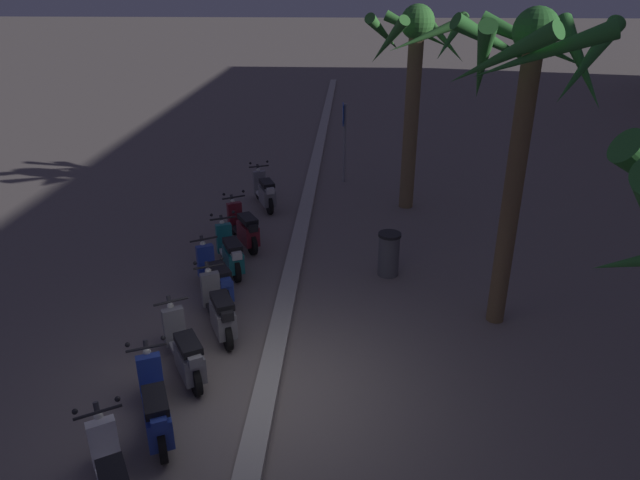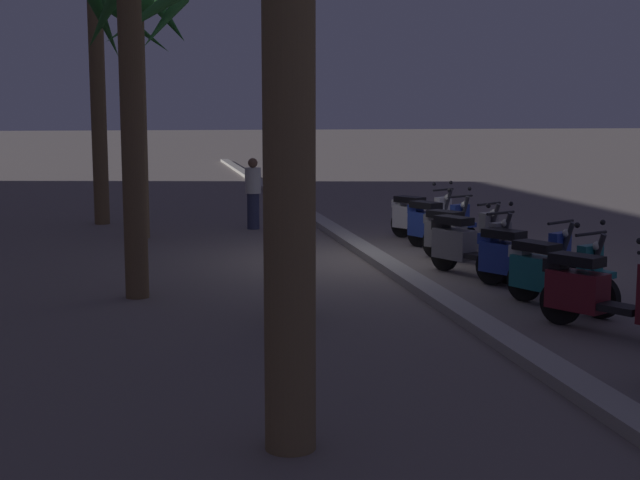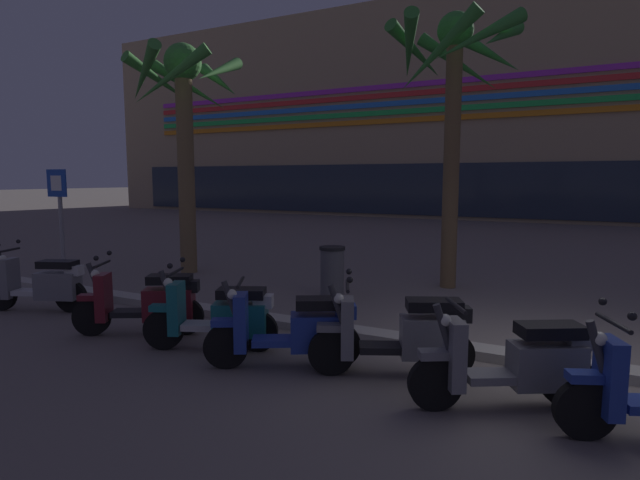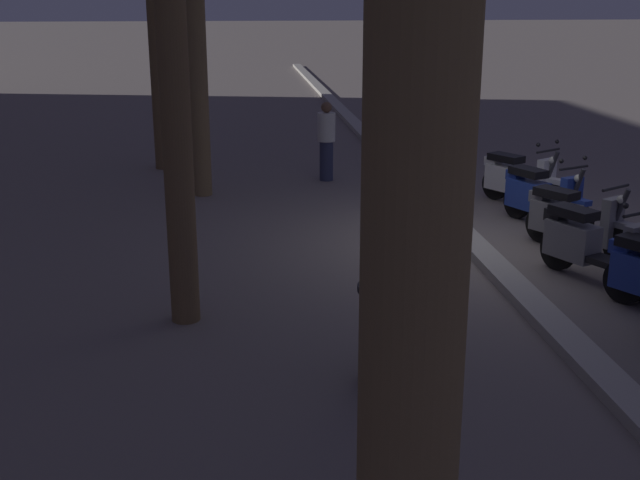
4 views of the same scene
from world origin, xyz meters
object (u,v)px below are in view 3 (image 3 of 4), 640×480
object	(u,v)px
scooter_maroon_far_back	(149,303)
scooter_blue_mid_front	(295,330)
palm_tree_far_corner	(184,103)
litter_bin	(332,271)
palm_tree_near_sign	(454,76)
scooter_grey_tail_end	(43,284)
scooter_grey_lead_nearest	(405,335)
crossing_sign	(60,210)
scooter_grey_mid_rear	(518,363)
scooter_teal_gap_after_mid	(220,316)

from	to	relation	value
scooter_maroon_far_back	scooter_blue_mid_front	distance (m)	2.47
palm_tree_far_corner	litter_bin	size ratio (longest dim) A/B	5.50
palm_tree_near_sign	litter_bin	distance (m)	4.47
scooter_grey_tail_end	scooter_grey_lead_nearest	xyz separation A→B (m)	(6.22, 0.09, 0.01)
scooter_blue_mid_front	palm_tree_near_sign	xyz separation A→B (m)	(0.50, 5.28, 3.72)
scooter_blue_mid_front	scooter_grey_lead_nearest	size ratio (longest dim) A/B	0.95
scooter_blue_mid_front	crossing_sign	xyz separation A→B (m)	(-7.42, 2.35, 1.06)
scooter_grey_mid_rear	palm_tree_near_sign	distance (m)	6.70
scooter_grey_lead_nearest	scooter_maroon_far_back	bearing A→B (deg)	-176.61
scooter_grey_mid_rear	scooter_blue_mid_front	bearing A→B (deg)	-178.62
palm_tree_far_corner	scooter_grey_lead_nearest	bearing A→B (deg)	-30.08
scooter_maroon_far_back	crossing_sign	size ratio (longest dim) A/B	0.68
scooter_grey_tail_end	scooter_blue_mid_front	xyz separation A→B (m)	(5.00, -0.25, -0.01)
scooter_grey_mid_rear	palm_tree_far_corner	bearing A→B (deg)	152.29
crossing_sign	scooter_maroon_far_back	bearing A→B (deg)	-24.19
litter_bin	palm_tree_near_sign	bearing A→B (deg)	47.51
scooter_maroon_far_back	scooter_blue_mid_front	bearing A→B (deg)	-2.83
palm_tree_near_sign	litter_bin	xyz separation A→B (m)	(-1.71, -1.87, -3.69)
scooter_teal_gap_after_mid	crossing_sign	distance (m)	6.75
palm_tree_near_sign	litter_bin	world-z (taller)	palm_tree_near_sign
scooter_grey_tail_end	scooter_grey_lead_nearest	size ratio (longest dim) A/B	0.97
palm_tree_near_sign	scooter_grey_mid_rear	bearing A→B (deg)	-69.70
scooter_blue_mid_front	scooter_grey_mid_rear	bearing A→B (deg)	1.38
scooter_blue_mid_front	litter_bin	xyz separation A→B (m)	(-1.21, 3.41, 0.04)
palm_tree_far_corner	palm_tree_near_sign	world-z (taller)	palm_tree_near_sign
scooter_blue_mid_front	crossing_sign	distance (m)	7.85
scooter_grey_mid_rear	crossing_sign	size ratio (longest dim) A/B	0.67
scooter_blue_mid_front	crossing_sign	world-z (taller)	crossing_sign
scooter_maroon_far_back	palm_tree_near_sign	world-z (taller)	palm_tree_near_sign
scooter_grey_mid_rear	scooter_teal_gap_after_mid	bearing A→B (deg)	179.95
scooter_grey_tail_end	palm_tree_far_corner	world-z (taller)	palm_tree_far_corner
scooter_teal_gap_after_mid	scooter_blue_mid_front	world-z (taller)	scooter_teal_gap_after_mid
litter_bin	scooter_grey_tail_end	bearing A→B (deg)	-140.10
scooter_grey_tail_end	scooter_grey_mid_rear	world-z (taller)	scooter_grey_tail_end
scooter_grey_tail_end	palm_tree_far_corner	xyz separation A→B (m)	(-0.34, 3.90, 3.44)
scooter_maroon_far_back	scooter_teal_gap_after_mid	xyz separation A→B (m)	(1.31, -0.06, -0.01)
palm_tree_far_corner	palm_tree_near_sign	distance (m)	5.96
palm_tree_far_corner	palm_tree_near_sign	bearing A→B (deg)	11.03
scooter_maroon_far_back	scooter_grey_mid_rear	world-z (taller)	scooter_maroon_far_back
palm_tree_near_sign	scooter_blue_mid_front	bearing A→B (deg)	-95.41
scooter_grey_mid_rear	scooter_grey_lead_nearest	bearing A→B (deg)	166.92
scooter_grey_tail_end	scooter_grey_lead_nearest	world-z (taller)	same
scooter_grey_tail_end	crossing_sign	world-z (taller)	crossing_sign
scooter_grey_lead_nearest	scooter_grey_mid_rear	distance (m)	1.24
crossing_sign	palm_tree_near_sign	world-z (taller)	palm_tree_near_sign
scooter_maroon_far_back	litter_bin	world-z (taller)	scooter_maroon_far_back
crossing_sign	palm_tree_far_corner	distance (m)	3.64
scooter_maroon_far_back	litter_bin	xyz separation A→B (m)	(1.25, 3.29, 0.02)
scooter_maroon_far_back	scooter_grey_lead_nearest	xyz separation A→B (m)	(3.68, 0.22, 0.01)
scooter_teal_gap_after_mid	palm_tree_near_sign	distance (m)	6.62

